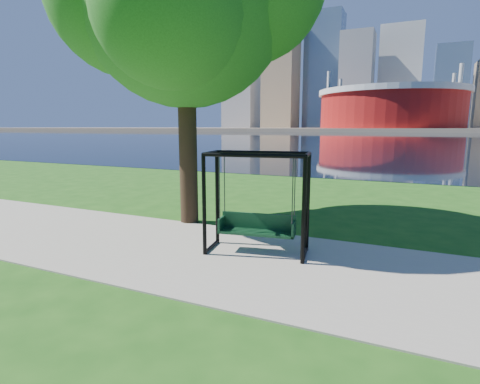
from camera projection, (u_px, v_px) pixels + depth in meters
The scene contains 7 objects.
ground at pixel (238, 250), 7.91m from camera, with size 900.00×900.00×0.00m, color #1E5114.
path at pixel (227, 257), 7.46m from camera, with size 120.00×4.00×0.03m, color #9E937F.
river at pixel (400, 137), 99.27m from camera, with size 900.00×180.00×0.02m, color black.
far_bank at pixel (409, 129), 281.83m from camera, with size 900.00×228.00×2.00m, color #937F60.
stadium at pixel (391, 107), 220.07m from camera, with size 83.00×83.00×32.00m.
skyline at pixel (406, 84), 289.61m from camera, with size 392.00×66.00×96.50m.
swing at pixel (257, 205), 7.57m from camera, with size 2.16×1.20×2.09m.
Camera 1 is at (3.21, -6.88, 2.57)m, focal length 28.00 mm.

